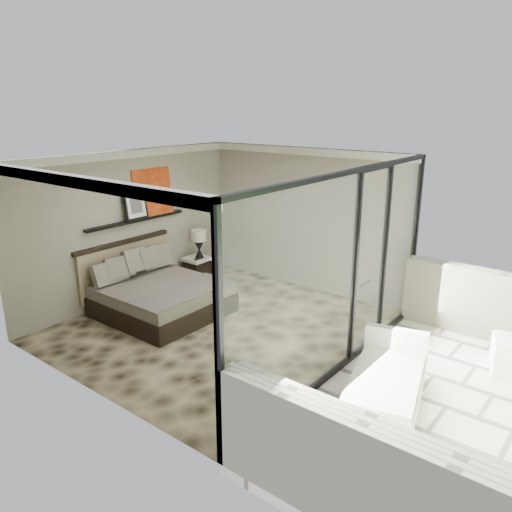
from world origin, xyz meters
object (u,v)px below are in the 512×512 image
Objects in this scene: table_lamp at (199,240)px; lounger at (386,385)px; bed at (158,294)px; nightstand at (197,270)px; ottoman at (512,356)px.

lounger is at bearing -19.14° from table_lamp.
bed reaches higher than lounger.
table_lamp is at bearing 108.72° from bed.
nightstand is at bearing 146.37° from lounger.
ottoman is at bearing 16.66° from bed.
bed is at bearing 163.82° from lounger.
table_lamp is at bearing 19.54° from nightstand.
lounger is at bearing -27.13° from nightstand.
ottoman reaches higher than nightstand.
ottoman is 0.27× the size of lounger.
table_lamp is at bearing -179.89° from ottoman.
table_lamp is (0.06, 0.03, 0.66)m from nightstand.
bed is 4.21× the size of nightstand.
ottoman is at bearing 0.11° from table_lamp.
ottoman is (6.01, 0.01, -0.65)m from table_lamp.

